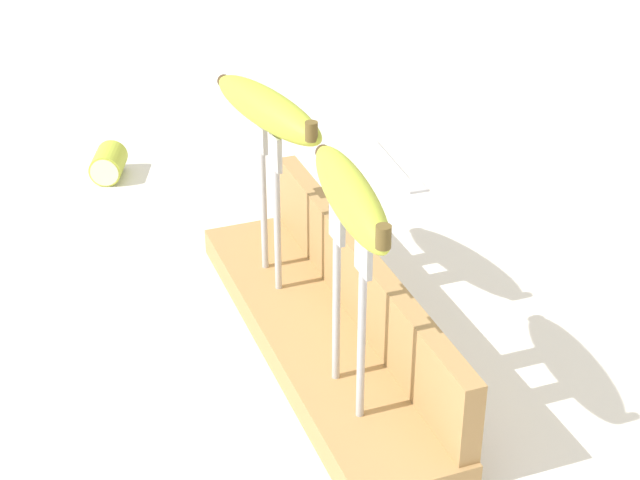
% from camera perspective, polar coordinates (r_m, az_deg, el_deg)
% --- Properties ---
extents(ground_plane, '(3.00, 3.00, 0.00)m').
position_cam_1_polar(ground_plane, '(1.04, -0.00, -6.25)').
color(ground_plane, silver).
extents(wooden_board, '(0.47, 0.11, 0.03)m').
position_cam_1_polar(wooden_board, '(1.03, -0.00, -5.58)').
color(wooden_board, '#A87F4C').
rests_on(wooden_board, ground).
extents(board_backstop, '(0.46, 0.02, 0.08)m').
position_cam_1_polar(board_backstop, '(1.01, 2.40, -2.54)').
color(board_backstop, '#A87F4C').
rests_on(board_backstop, wooden_board).
extents(fork_stand_left, '(0.07, 0.01, 0.17)m').
position_cam_1_polar(fork_stand_left, '(1.05, -2.81, 2.82)').
color(fork_stand_left, '#B2B2B7').
rests_on(fork_stand_left, wooden_board).
extents(fork_stand_right, '(0.08, 0.01, 0.18)m').
position_cam_1_polar(fork_stand_right, '(0.87, 1.62, -2.98)').
color(fork_stand_right, '#B2B2B7').
rests_on(fork_stand_right, wooden_board).
extents(banana_raised_left, '(0.19, 0.08, 0.04)m').
position_cam_1_polar(banana_raised_left, '(1.01, -2.93, 7.27)').
color(banana_raised_left, '#B2C138').
rests_on(banana_raised_left, fork_stand_left).
extents(banana_raised_right, '(0.18, 0.05, 0.04)m').
position_cam_1_polar(banana_raised_right, '(0.82, 1.71, 2.44)').
color(banana_raised_right, '#B2C138').
rests_on(banana_raised_right, fork_stand_right).
extents(fork_fallen_near, '(0.17, 0.03, 0.01)m').
position_cam_1_polar(fork_fallen_near, '(1.39, 4.61, 3.79)').
color(fork_fallen_near, '#B2B2B7').
rests_on(fork_fallen_near, ground).
extents(banana_chunk_near, '(0.07, 0.06, 0.04)m').
position_cam_1_polar(banana_chunk_near, '(1.39, -11.64, 4.16)').
color(banana_chunk_near, '#B2C138').
rests_on(banana_chunk_near, ground).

